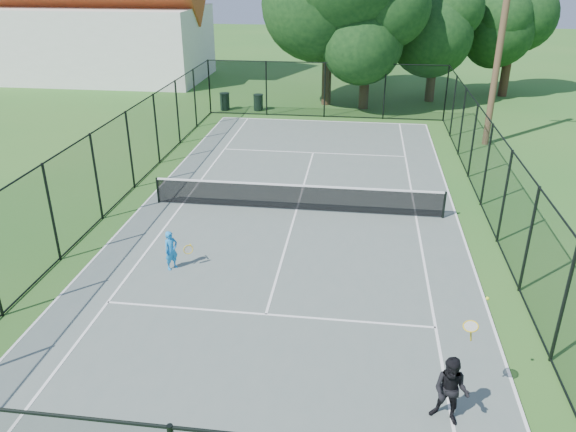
# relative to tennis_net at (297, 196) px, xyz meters

# --- Properties ---
(ground) EXTENTS (120.00, 120.00, 0.00)m
(ground) POSITION_rel_tennis_net_xyz_m (0.00, 0.00, -0.58)
(ground) COLOR #286422
(tennis_court) EXTENTS (11.00, 24.00, 0.06)m
(tennis_court) POSITION_rel_tennis_net_xyz_m (0.00, 0.00, -0.55)
(tennis_court) COLOR slate
(tennis_court) RESTS_ON ground
(tennis_net) EXTENTS (10.08, 0.08, 0.95)m
(tennis_net) POSITION_rel_tennis_net_xyz_m (0.00, 0.00, 0.00)
(tennis_net) COLOR black
(tennis_net) RESTS_ON tennis_court
(fence) EXTENTS (13.10, 26.10, 3.00)m
(fence) POSITION_rel_tennis_net_xyz_m (0.00, 0.00, 0.92)
(fence) COLOR black
(fence) RESTS_ON ground
(tree_near_left) EXTENTS (7.40, 7.40, 9.66)m
(tree_near_left) POSITION_rel_tennis_net_xyz_m (-0.11, 16.03, 5.36)
(tree_near_left) COLOR #332114
(tree_near_left) RESTS_ON ground
(tree_near_mid) EXTENTS (5.68, 5.68, 7.43)m
(tree_near_mid) POSITION_rel_tennis_net_xyz_m (2.14, 15.29, 3.99)
(tree_near_mid) COLOR #332114
(tree_near_mid) RESTS_ON ground
(tree_near_right) EXTENTS (5.18, 5.18, 7.15)m
(tree_near_right) POSITION_rel_tennis_net_xyz_m (6.18, 17.71, 3.96)
(tree_near_right) COLOR #332114
(tree_near_right) RESTS_ON ground
(tree_far_right) EXTENTS (4.81, 4.81, 6.37)m
(tree_far_right) POSITION_rel_tennis_net_xyz_m (10.99, 19.79, 3.36)
(tree_far_right) COLOR #332114
(tree_far_right) RESTS_ON ground
(building) EXTENTS (15.30, 8.15, 11.87)m
(building) POSITION_rel_tennis_net_xyz_m (-17.00, 22.00, 4.35)
(building) COLOR silver
(building) RESTS_ON ground
(trash_bin_left) EXTENTS (0.58, 0.58, 1.00)m
(trash_bin_left) POSITION_rel_tennis_net_xyz_m (-5.86, 13.82, -0.07)
(trash_bin_left) COLOR black
(trash_bin_left) RESTS_ON ground
(trash_bin_right) EXTENTS (0.58, 0.58, 0.93)m
(trash_bin_right) POSITION_rel_tennis_net_xyz_m (-3.91, 13.99, -0.11)
(trash_bin_right) COLOR black
(trash_bin_right) RESTS_ON ground
(utility_pole) EXTENTS (1.40, 0.30, 8.55)m
(utility_pole) POSITION_rel_tennis_net_xyz_m (8.01, 9.00, 3.76)
(utility_pole) COLOR #4C3823
(utility_pole) RESTS_ON ground
(player_blue) EXTENTS (0.82, 0.50, 1.15)m
(player_blue) POSITION_rel_tennis_net_xyz_m (-3.00, -4.49, 0.06)
(player_blue) COLOR #1883D3
(player_blue) RESTS_ON tennis_court
(player_black) EXTENTS (0.99, 1.04, 2.43)m
(player_black) POSITION_rel_tennis_net_xyz_m (4.00, -9.40, 0.20)
(player_black) COLOR black
(player_black) RESTS_ON tennis_court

